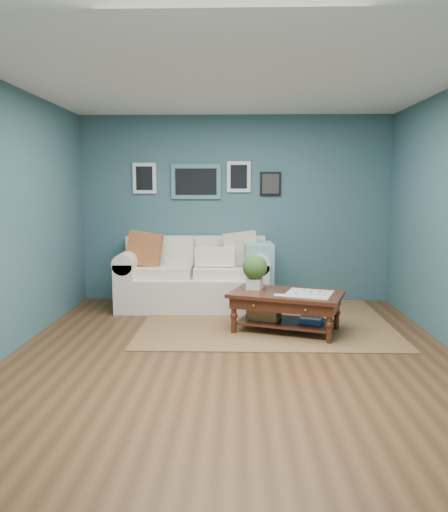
{
  "coord_description": "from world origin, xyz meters",
  "views": [
    {
      "loc": [
        0.04,
        -4.82,
        1.67
      ],
      "look_at": [
        -0.12,
        1.0,
        0.87
      ],
      "focal_mm": 35.0,
      "sensor_mm": 36.0,
      "label": 1
    }
  ],
  "objects": [
    {
      "name": "loveseat",
      "position": [
        -0.47,
        2.03,
        0.44
      ],
      "size": [
        2.11,
        0.96,
        1.08
      ],
      "color": "silver",
      "rests_on": "ground"
    },
    {
      "name": "coffee_table",
      "position": [
        0.54,
        0.86,
        0.39
      ],
      "size": [
        1.42,
        1.1,
        0.88
      ],
      "rotation": [
        0.0,
        0.0,
        -0.33
      ],
      "color": "#37130A",
      "rests_on": "ground"
    },
    {
      "name": "area_rug",
      "position": [
        0.39,
        1.28,
        0.01
      ],
      "size": [
        3.01,
        2.41,
        0.01
      ],
      "primitive_type": "cube",
      "color": "brown",
      "rests_on": "ground"
    },
    {
      "name": "room_shell",
      "position": [
        -0.01,
        0.06,
        1.36
      ],
      "size": [
        5.0,
        5.02,
        2.7
      ],
      "color": "brown",
      "rests_on": "ground"
    }
  ]
}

